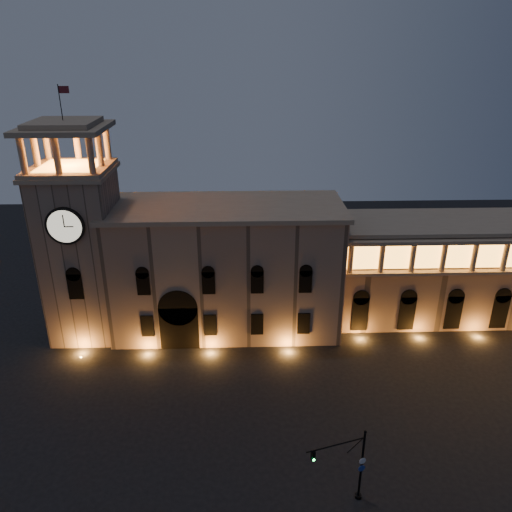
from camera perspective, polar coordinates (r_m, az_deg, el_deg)
name	(u,v)px	position (r m, az deg, el deg)	size (l,w,h in m)	color
ground	(243,436)	(53.85, -1.53, -19.89)	(160.00, 160.00, 0.00)	black
government_building	(225,268)	(67.34, -3.51, -1.36)	(30.80, 12.80, 17.60)	#8D705C
clock_tower	(82,247)	(68.15, -19.29, 1.03)	(9.80, 9.80, 32.40)	#8D705C
colonnade_wing	(467,268)	(76.66, 22.94, -1.27)	(40.60, 11.50, 14.50)	#876A57
traffic_light	(352,466)	(46.28, 10.91, -22.50)	(5.35, 1.83, 7.59)	black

